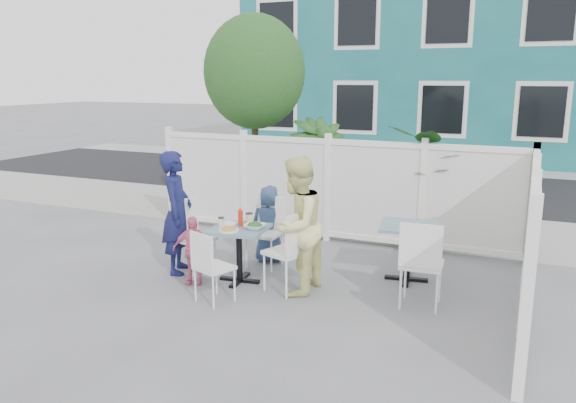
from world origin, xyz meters
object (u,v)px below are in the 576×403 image
at_px(main_table, 239,240).
at_px(chair_near, 209,262).
at_px(chair_left, 190,231).
at_px(chair_back, 267,226).
at_px(spare_table, 408,237).
at_px(man, 177,212).
at_px(toddler, 193,250).
at_px(chair_right, 292,246).
at_px(woman, 297,226).
at_px(boy, 270,224).
at_px(utility_cabinet, 223,172).

bearing_deg(main_table, chair_near, -88.33).
height_order(chair_left, chair_back, chair_left).
bearing_deg(chair_near, main_table, 112.10).
relative_size(spare_table, man, 0.49).
relative_size(chair_left, toddler, 1.12).
xyz_separation_m(chair_right, woman, (0.05, 0.03, 0.24)).
xyz_separation_m(chair_left, chair_near, (0.77, -0.80, -0.08)).
distance_m(main_table, spare_table, 2.11).
height_order(man, boy, man).
bearing_deg(chair_near, man, 161.38).
distance_m(chair_right, man, 1.67).
bearing_deg(chair_near, chair_left, 154.23).
distance_m(chair_back, chair_near, 1.48).
bearing_deg(toddler, chair_right, -7.02).
xyz_separation_m(main_table, chair_near, (0.02, -0.75, -0.06)).
distance_m(main_table, boy, 0.88).
bearing_deg(woman, main_table, -89.14).
relative_size(main_table, man, 0.45).
bearing_deg(chair_back, chair_near, 89.39).
distance_m(woman, toddler, 1.36).
relative_size(chair_right, woman, 0.61).
bearing_deg(woman, man, -88.18).
height_order(chair_right, woman, woman).
bearing_deg(utility_cabinet, chair_back, -56.83).
bearing_deg(main_table, chair_back, 87.49).
height_order(spare_table, chair_left, chair_left).
relative_size(utility_cabinet, spare_table, 1.66).
xyz_separation_m(man, boy, (0.91, 0.87, -0.27)).
relative_size(chair_near, woman, 0.51).
bearing_deg(woman, chair_left, -90.07).
bearing_deg(chair_left, man, -56.78).
relative_size(woman, toddler, 1.90).
relative_size(utility_cabinet, man, 0.81).
xyz_separation_m(main_table, man, (-0.91, 0.01, 0.26)).
relative_size(chair_left, chair_near, 1.16).
bearing_deg(woman, chair_right, -51.64).
bearing_deg(boy, man, 24.43).
height_order(man, toddler, man).
relative_size(utility_cabinet, chair_right, 1.31).
height_order(chair_right, chair_back, chair_right).
height_order(boy, toddler, boy).
relative_size(spare_table, chair_back, 0.83).
bearing_deg(spare_table, woman, -140.94).
bearing_deg(man, chair_back, -75.41).
relative_size(chair_left, boy, 0.90).
xyz_separation_m(chair_left, toddler, (0.25, -0.34, -0.13)).
bearing_deg(chair_right, utility_cabinet, 59.18).
relative_size(spare_table, woman, 0.48).
height_order(main_table, man, man).
xyz_separation_m(utility_cabinet, chair_right, (3.13, -3.82, -0.07)).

